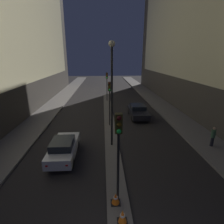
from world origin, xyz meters
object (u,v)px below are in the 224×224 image
at_px(traffic_cone_far, 116,198).
at_px(traffic_light_near, 118,139).
at_px(traffic_cone_near, 122,216).
at_px(traffic_light_far, 107,80).
at_px(traffic_light_mid, 110,94).
at_px(street_lamp, 112,82).
at_px(pedestrian_on_right_sidewalk, 213,136).
at_px(car_right_lane, 138,111).
at_px(car_left_lane, 64,148).

bearing_deg(traffic_cone_far, traffic_light_near, 61.84).
height_order(traffic_light_near, traffic_cone_near, traffic_light_near).
bearing_deg(traffic_light_far, traffic_cone_near, -89.77).
height_order(traffic_light_mid, traffic_cone_far, traffic_light_mid).
bearing_deg(street_lamp, traffic_light_mid, 90.00).
bearing_deg(pedestrian_on_right_sidewalk, traffic_light_mid, 147.38).
height_order(traffic_light_far, traffic_cone_near, traffic_light_far).
relative_size(street_lamp, pedestrian_on_right_sidewalk, 4.93).
height_order(traffic_cone_near, pedestrian_on_right_sidewalk, pedestrian_on_right_sidewalk).
xyz_separation_m(car_right_lane, pedestrian_on_right_sidewalk, (4.37, -7.69, 0.27)).
relative_size(traffic_light_mid, street_lamp, 0.57).
height_order(traffic_cone_far, car_left_lane, car_left_lane).
bearing_deg(car_left_lane, traffic_light_near, -50.09).
distance_m(traffic_light_near, traffic_light_mid, 10.01).
distance_m(traffic_light_near, traffic_cone_far, 3.04).
bearing_deg(traffic_cone_near, car_left_lane, 123.25).
bearing_deg(car_left_lane, traffic_light_mid, 59.07).
bearing_deg(traffic_light_near, traffic_light_far, 90.00).
xyz_separation_m(traffic_cone_far, car_left_lane, (-3.37, 4.42, 0.36)).
bearing_deg(traffic_light_far, traffic_light_near, -90.00).
height_order(traffic_cone_far, pedestrian_on_right_sidewalk, pedestrian_on_right_sidewalk).
bearing_deg(traffic_cone_near, pedestrian_on_right_sidewalk, 38.88).
xyz_separation_m(traffic_light_near, traffic_cone_far, (-0.13, -0.24, -3.02)).
bearing_deg(traffic_light_mid, car_right_lane, 37.21).
bearing_deg(traffic_cone_far, street_lamp, 88.76).
height_order(street_lamp, car_right_lane, street_lamp).
height_order(traffic_light_near, traffic_light_mid, same).
bearing_deg(traffic_light_far, car_right_lane, -66.58).
bearing_deg(traffic_light_far, car_left_lane, -101.92).
height_order(traffic_light_near, traffic_cone_far, traffic_light_near).
xyz_separation_m(traffic_light_mid, car_left_lane, (-3.50, -5.83, -2.66)).
relative_size(traffic_light_mid, pedestrian_on_right_sidewalk, 2.81).
relative_size(traffic_light_near, traffic_cone_near, 7.00).
bearing_deg(traffic_light_near, pedestrian_on_right_sidewalk, 32.34).
xyz_separation_m(traffic_light_mid, traffic_cone_near, (0.09, -11.30, -2.98)).
bearing_deg(traffic_cone_near, traffic_light_far, 90.23).
relative_size(traffic_light_near, car_left_lane, 1.07).
relative_size(traffic_cone_near, car_right_lane, 0.14).
bearing_deg(car_right_lane, car_left_lane, -129.47).
bearing_deg(traffic_cone_near, traffic_cone_far, 101.81).
distance_m(traffic_light_mid, traffic_light_far, 10.72).
relative_size(traffic_light_far, car_left_lane, 1.07).
distance_m(traffic_light_near, car_right_lane, 13.41).
bearing_deg(car_right_lane, traffic_cone_far, -105.68).
height_order(traffic_cone_near, car_right_lane, car_right_lane).
distance_m(traffic_light_far, pedestrian_on_right_sidewalk, 17.77).
xyz_separation_m(traffic_light_far, traffic_cone_near, (0.09, -22.03, -2.98)).
bearing_deg(traffic_cone_near, car_right_lane, 76.29).
distance_m(traffic_cone_near, traffic_cone_far, 1.07).
bearing_deg(car_right_lane, traffic_light_far, 113.42).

